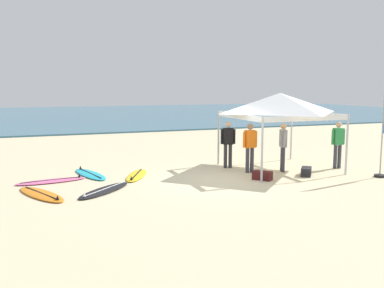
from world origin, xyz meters
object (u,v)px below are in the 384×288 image
object	(u,v)px
surfboard_black	(104,190)
surfboard_pink	(52,181)
gear_bag_by_pole	(262,176)
surfboard_orange	(41,194)
person_black	(228,141)
person_grey	(283,144)
gear_bag_near_tent	(306,172)
person_green	(338,142)
surfboard_yellow	(137,175)
canopy_tent	(280,103)
person_orange	(250,144)
surfboard_cyan	(90,174)

from	to	relation	value
surfboard_black	surfboard_pink	bearing A→B (deg)	126.96
gear_bag_by_pole	surfboard_pink	bearing A→B (deg)	161.89
surfboard_orange	gear_bag_by_pole	xyz separation A→B (m)	(6.69, -0.45, 0.10)
person_black	person_grey	xyz separation A→B (m)	(1.51, -1.29, 0.00)
surfboard_black	gear_bag_near_tent	bearing A→B (deg)	-2.17
surfboard_pink	person_green	distance (m)	10.02
surfboard_yellow	surfboard_black	world-z (taller)	same
canopy_tent	person_grey	bearing A→B (deg)	-102.17
canopy_tent	gear_bag_by_pole	bearing A→B (deg)	-136.74
person_green	person_grey	size ratio (longest dim) A/B	1.00
canopy_tent	person_orange	world-z (taller)	canopy_tent
person_black	surfboard_orange	bearing A→B (deg)	-164.85
person_orange	gear_bag_near_tent	size ratio (longest dim) A/B	2.85
canopy_tent	surfboard_pink	xyz separation A→B (m)	(-7.79, 0.73, -2.35)
canopy_tent	surfboard_pink	world-z (taller)	canopy_tent
surfboard_black	gear_bag_by_pole	xyz separation A→B (m)	(5.00, -0.28, 0.10)
surfboard_yellow	surfboard_orange	xyz separation A→B (m)	(-3.04, -1.51, -0.00)
person_orange	gear_bag_near_tent	bearing A→B (deg)	-36.80
surfboard_yellow	canopy_tent	bearing A→B (deg)	-6.85
surfboard_cyan	gear_bag_near_tent	distance (m)	7.29
person_grey	gear_bag_near_tent	world-z (taller)	person_grey
person_black	gear_bag_by_pole	distance (m)	2.38
surfboard_black	surfboard_pink	xyz separation A→B (m)	(-1.35, 1.80, 0.00)
person_grey	gear_bag_by_pole	xyz separation A→B (m)	(-1.34, -0.93, -0.85)
surfboard_yellow	person_green	size ratio (longest dim) A/B	1.21
surfboard_pink	surfboard_orange	xyz separation A→B (m)	(-0.34, -1.63, -0.00)
surfboard_yellow	person_black	size ratio (longest dim) A/B	1.21
surfboard_pink	person_grey	xyz separation A→B (m)	(7.69, -1.15, 0.95)
surfboard_pink	person_orange	size ratio (longest dim) A/B	1.29
surfboard_yellow	surfboard_orange	bearing A→B (deg)	-153.49
canopy_tent	surfboard_orange	distance (m)	8.51
surfboard_orange	gear_bag_by_pole	bearing A→B (deg)	-3.82
person_black	gear_bag_near_tent	distance (m)	3.00
surfboard_orange	person_orange	distance (m)	6.97
surfboard_pink	gear_bag_near_tent	bearing A→B (deg)	-14.29
surfboard_black	surfboard_orange	bearing A→B (deg)	174.35
surfboard_yellow	person_grey	bearing A→B (deg)	-11.71
person_green	person_orange	world-z (taller)	same
canopy_tent	gear_bag_near_tent	distance (m)	2.62
surfboard_black	gear_bag_near_tent	xyz separation A→B (m)	(6.70, -0.25, 0.10)
person_black	surfboard_pink	bearing A→B (deg)	-178.72
person_grey	surfboard_pink	bearing A→B (deg)	171.49
canopy_tent	surfboard_cyan	size ratio (longest dim) A/B	1.46
gear_bag_by_pole	surfboard_cyan	bearing A→B (deg)	152.04
surfboard_pink	person_green	xyz separation A→B (m)	(9.88, -1.37, 0.95)
canopy_tent	gear_bag_near_tent	xyz separation A→B (m)	(0.26, -1.32, -2.25)
person_green	person_orange	bearing A→B (deg)	172.06
person_green	person_grey	world-z (taller)	same
surfboard_orange	gear_bag_by_pole	size ratio (longest dim) A/B	3.95
person_green	surfboard_cyan	bearing A→B (deg)	166.94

